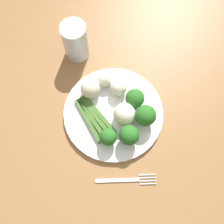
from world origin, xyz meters
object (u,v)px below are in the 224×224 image
dining_table (108,102)px  cauliflower_outer_edge (104,79)px  broccoli_back_right (135,98)px  cauliflower_near_fork (118,87)px  cauliflower_edge (90,88)px  water_glass (75,41)px  fork (127,180)px  broccoli_back (129,135)px  plate (112,113)px  broccoli_front (145,116)px  cauliflower_mid (125,114)px  asparagus_bundle (93,118)px  broccoli_left (108,137)px

dining_table → cauliflower_outer_edge: cauliflower_outer_edge is taller
broccoli_back_right → cauliflower_near_fork: 0.06m
cauliflower_outer_edge → cauliflower_edge: bearing=-67.0°
cauliflower_near_fork → water_glass: 0.19m
cauliflower_outer_edge → fork: size_ratio=0.28×
fork → broccoli_back: bearing=85.1°
cauliflower_near_fork → cauliflower_outer_edge: size_ratio=1.09×
plate → cauliflower_outer_edge: 0.10m
dining_table → broccoli_front: (0.12, 0.08, 0.15)m
broccoli_front → broccoli_back: bearing=-53.3°
broccoli_back_right → cauliflower_near_fork: broccoli_back_right is taller
plate → fork: size_ratio=1.77×
cauliflower_edge → cauliflower_mid: size_ratio=0.92×
broccoli_back → cauliflower_outer_edge: 0.19m
cauliflower_near_fork → water_glass: (-0.17, -0.09, 0.02)m
broccoli_front → cauliflower_outer_edge: broccoli_front is taller
broccoli_back → cauliflower_edge: broccoli_back is taller
plate → cauliflower_edge: bearing=-149.9°
dining_table → asparagus_bundle: 0.15m
asparagus_bundle → water_glass: 0.24m
cauliflower_near_fork → fork: size_ratio=0.31×
broccoli_back_right → broccoli_front: 0.06m
plate → cauliflower_edge: 0.10m
asparagus_bundle → cauliflower_near_fork: 0.11m
broccoli_front → cauliflower_mid: broccoli_front is taller
water_glass → fork: bearing=7.1°
broccoli_back_right → broccoli_back: bearing=-23.2°
broccoli_back_right → water_glass: bearing=-149.8°
broccoli_back_right → broccoli_front: bearing=14.0°
cauliflower_mid → fork: (0.17, -0.04, -0.04)m
plate → asparagus_bundle: asparagus_bundle is taller
fork → broccoli_back_right: bearing=81.8°
dining_table → water_glass: size_ratio=10.61×
asparagus_bundle → broccoli_back_right: (-0.02, 0.13, 0.03)m
cauliflower_edge → water_glass: (-0.15, -0.01, 0.02)m
asparagus_bundle → cauliflower_near_fork: bearing=105.5°
cauliflower_near_fork → water_glass: size_ratio=0.40×
plate → cauliflower_edge: (-0.08, -0.05, 0.04)m
cauliflower_edge → fork: 0.28m
dining_table → plate: bearing=-3.0°
cauliflower_mid → broccoli_left: bearing=-47.6°
broccoli_front → water_glass: bearing=-152.8°
broccoli_left → cauliflower_edge: 0.16m
plate → broccoli_left: bearing=-20.7°
plate → cauliflower_near_fork: 0.08m
broccoli_front → water_glass: water_glass is taller
asparagus_bundle → fork: size_ratio=0.93×
asparagus_bundle → cauliflower_edge: 0.09m
dining_table → fork: 0.29m
water_glass → plate: bearing=14.1°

